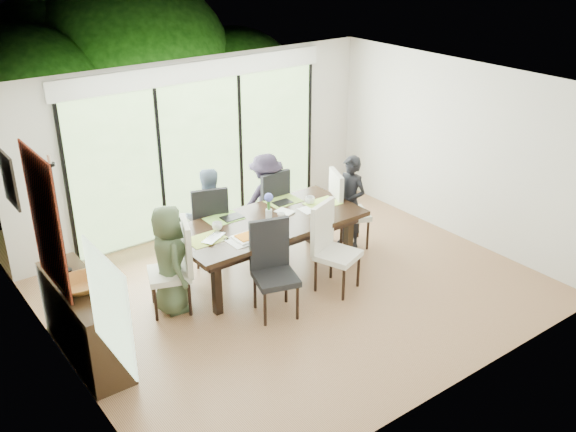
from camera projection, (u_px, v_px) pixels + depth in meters
floor at (299, 291)px, 8.55m from camera, size 6.00×5.00×0.01m
ceiling at (301, 89)px, 7.42m from camera, size 6.00×5.00×0.01m
wall_back at (200, 146)px, 9.81m from camera, size 6.00×0.02×2.70m
wall_front at (459, 279)px, 6.15m from camera, size 6.00×0.02×2.70m
wall_left at (60, 268)px, 6.35m from camera, size 0.02×5.00×2.70m
wall_right at (459, 151)px, 9.62m from camera, size 0.02×5.00×2.70m
glass_doors at (202, 156)px, 9.85m from camera, size 4.20×0.02×2.30m
blinds_header at (197, 71)px, 9.30m from camera, size 4.40×0.06×0.28m
mullion_a at (67, 187)px, 8.70m from camera, size 0.05×0.04×2.30m
mullion_b at (161, 165)px, 9.46m from camera, size 0.05×0.04×2.30m
mullion_c at (240, 147)px, 10.22m from camera, size 0.05×0.04×2.30m
mullion_d at (309, 132)px, 10.98m from camera, size 0.05×0.04×2.30m
side_window at (109, 307)px, 5.43m from camera, size 0.02×0.90×1.00m
deck at (179, 210)px, 11.04m from camera, size 6.00×1.80×0.10m
rail_top at (155, 165)px, 11.38m from camera, size 6.00×0.08×0.06m
foliage_left at (26, 120)px, 10.76m from camera, size 3.20×3.20×3.20m
foliage_mid at (131, 76)px, 12.24m from camera, size 4.00×4.00×4.00m
foliage_right at (235, 98)px, 12.86m from camera, size 2.80×2.80×2.80m
foliage_far at (68, 86)px, 12.28m from camera, size 3.60×3.60×3.60m
table_top at (268, 223)px, 8.62m from camera, size 2.63×1.20×0.07m
table_apron at (268, 229)px, 8.66m from camera, size 2.41×0.99×0.11m
table_leg_fl at (217, 287)px, 7.90m from camera, size 0.10×0.10×0.76m
table_leg_fr at (348, 240)px, 9.07m from camera, size 0.10×0.10×0.76m
table_leg_bl at (183, 260)px, 8.52m from camera, size 0.10×0.10×0.76m
table_leg_br at (310, 219)px, 9.69m from camera, size 0.10×0.10×0.76m
chair_left_end at (169, 267)px, 7.89m from camera, size 0.65×0.65×1.20m
chair_right_end at (351, 208)px, 9.52m from camera, size 0.66×0.66×1.20m
chair_far_left at (208, 222)px, 9.08m from camera, size 0.64×0.64×1.20m
chair_far_right at (266, 205)px, 9.62m from camera, size 0.53×0.53×1.20m
chair_near_left at (276, 271)px, 7.80m from camera, size 0.63×0.63×1.20m
chair_near_right at (338, 249)px, 8.34m from camera, size 0.65×0.65×1.20m
person_left_end at (169, 259)px, 7.85m from camera, size 0.52×0.72×1.41m
person_right_end at (350, 202)px, 9.46m from camera, size 0.52×0.72×1.41m
person_far_left at (208, 216)px, 9.02m from camera, size 0.71×0.50×1.41m
person_far_right at (266, 199)px, 9.56m from camera, size 0.70×0.48×1.41m
placemat_left at (206, 239)px, 8.09m from camera, size 0.48×0.35×0.01m
placemat_right at (323, 203)px, 9.12m from camera, size 0.48×0.35×0.01m
placemat_far_l at (224, 219)px, 8.66m from camera, size 0.48×0.35×0.01m
placemat_far_r at (283, 201)px, 9.20m from camera, size 0.48×0.35×0.01m
placemat_paper at (246, 239)px, 8.09m from camera, size 0.48×0.35×0.01m
tablet_far_l at (232, 217)px, 8.67m from camera, size 0.28×0.20×0.01m
tablet_far_r at (283, 202)px, 9.13m from camera, size 0.26×0.19×0.01m
papers at (311, 209)px, 8.95m from camera, size 0.33×0.24×0.00m
platter_base at (246, 238)px, 8.08m from camera, size 0.28×0.28×0.03m
platter_snacks at (246, 237)px, 8.08m from camera, size 0.22×0.22×0.02m
vase at (269, 214)px, 8.65m from camera, size 0.09×0.09×0.13m
hyacinth_stems at (269, 205)px, 8.59m from camera, size 0.04×0.04×0.18m
hyacinth_blooms at (269, 197)px, 8.55m from camera, size 0.12×0.12×0.12m
laptop at (217, 239)px, 8.07m from camera, size 0.43×0.38×0.03m
cup_a at (217, 226)px, 8.32m from camera, size 0.19×0.19×0.11m
cup_b at (281, 217)px, 8.60m from camera, size 0.15×0.15×0.10m
cup_c at (310, 200)px, 9.10m from camera, size 0.14×0.14×0.11m
book at (281, 214)px, 8.78m from camera, size 0.24×0.29×0.02m
sideboard at (85, 321)px, 7.09m from camera, size 0.45×1.61×0.91m
bowl at (82, 285)px, 6.80m from camera, size 0.48×0.48×0.12m
candlestick_base at (68, 271)px, 7.14m from camera, size 0.10×0.10×0.04m
candlestick_shaft at (59, 219)px, 6.88m from camera, size 0.02×0.02×1.26m
candlestick_pan at (50, 165)px, 6.62m from camera, size 0.10×0.10×0.03m
candle at (49, 159)px, 6.59m from camera, size 0.04×0.04×0.10m
tapestry at (45, 221)px, 6.52m from camera, size 0.02×1.00×1.50m
art_frame at (9, 179)px, 7.44m from camera, size 0.03×0.55×0.65m
art_canvas at (10, 179)px, 7.45m from camera, size 0.01×0.45×0.55m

